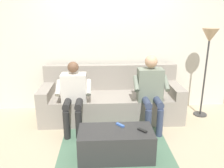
% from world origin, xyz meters
% --- Properties ---
extents(ground_plane, '(8.00, 8.00, 0.00)m').
position_xyz_m(ground_plane, '(0.00, 0.60, 0.00)').
color(ground_plane, tan).
extents(back_wall, '(4.67, 0.06, 2.67)m').
position_xyz_m(back_wall, '(0.00, -0.61, 1.34)').
color(back_wall, beige).
rests_on(back_wall, ground).
extents(couch, '(2.44, 0.81, 0.91)m').
position_xyz_m(couch, '(0.00, -0.13, 0.30)').
color(couch, gray).
rests_on(couch, ground).
extents(coffee_table, '(0.96, 0.47, 0.38)m').
position_xyz_m(coffee_table, '(0.00, 1.10, 0.19)').
color(coffee_table, '#2D2D2D').
rests_on(coffee_table, ground).
extents(person_left_seated, '(0.55, 0.57, 1.19)m').
position_xyz_m(person_left_seated, '(-0.61, 0.28, 0.67)').
color(person_left_seated, slate).
rests_on(person_left_seated, ground).
extents(person_right_seated, '(0.55, 0.59, 1.10)m').
position_xyz_m(person_right_seated, '(0.61, 0.28, 0.62)').
color(person_right_seated, beige).
rests_on(person_right_seated, ground).
extents(remote_black, '(0.12, 0.12, 0.02)m').
position_xyz_m(remote_black, '(-0.33, 1.13, 0.40)').
color(remote_black, black).
rests_on(remote_black, coffee_table).
extents(remote_blue, '(0.11, 0.12, 0.02)m').
position_xyz_m(remote_blue, '(-0.06, 0.97, 0.40)').
color(remote_blue, '#3860B7').
rests_on(remote_blue, coffee_table).
extents(floor_rug, '(1.54, 1.81, 0.01)m').
position_xyz_m(floor_rug, '(0.00, 0.94, 0.00)').
color(floor_rug, '#4C7056').
rests_on(floor_rug, ground).
extents(floor_lamp, '(0.28, 0.28, 1.57)m').
position_xyz_m(floor_lamp, '(-1.65, -0.11, 1.33)').
color(floor_lamp, '#2D2D2D').
rests_on(floor_lamp, ground).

